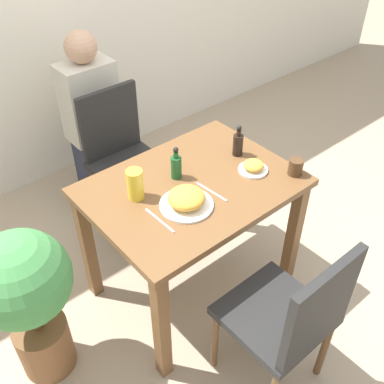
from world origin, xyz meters
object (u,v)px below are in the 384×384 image
Objects in this scene: sauce_bottle at (238,144)px; potted_plant_left at (26,294)px; chair_near at (291,317)px; juice_glass at (135,184)px; condiment_bottle at (176,166)px; chair_far at (122,153)px; drink_cup at (296,167)px; person_figure at (92,119)px; side_plate at (253,167)px; food_plate at (186,199)px.

sauce_bottle is 0.20× the size of potted_plant_left.
chair_near is 0.89m from juice_glass.
sauce_bottle reaches higher than juice_glass.
chair_far is at bearing 82.10° from condiment_bottle.
person_figure is at bearing 104.25° from drink_cup.
sauce_bottle is (0.41, 0.75, 0.31)m from chair_near.
juice_glass is (-0.56, 0.21, 0.05)m from side_plate.
juice_glass is at bearing 174.97° from sauce_bottle.
chair_near is at bearing -95.10° from chair_far.
chair_far is 1.06× the size of potted_plant_left.
chair_far is 5.15× the size of condiment_bottle.
potted_plant_left is at bearing -144.04° from chair_far.
chair_far is at bearing 110.01° from drink_cup.
chair_near reaches higher than food_plate.
food_plate is (-0.06, 0.61, 0.28)m from chair_near.
person_figure is at bearing 103.28° from sauce_bottle.
condiment_bottle reaches higher than chair_near.
side_plate is (0.36, 0.60, 0.27)m from chair_near.
chair_near is at bearing -76.11° from juice_glass.
chair_far reaches higher than side_plate.
person_figure reaches higher than drink_cup.
person_figure is (0.15, 1.85, 0.07)m from chair_near.
food_plate is 1.66× the size of side_plate.
food_plate reaches higher than drink_cup.
drink_cup is at bearing -15.03° from potted_plant_left.
chair_near is 0.75m from side_plate.
side_plate is (0.23, -0.87, 0.27)m from chair_far.
food_plate is 1.42× the size of sauce_bottle.
sauce_bottle reaches higher than drink_cup.
sauce_bottle reaches higher than side_plate.
drink_cup is at bearing -69.99° from chair_far.
chair_near is at bearing -94.58° from person_figure.
chair_far is 1.15m from potted_plant_left.
drink_cup reaches higher than side_plate.
potted_plant_left reaches higher than food_plate.
sauce_bottle reaches higher than chair_near.
juice_glass is at bearing 0.94° from potted_plant_left.
juice_glass reaches higher than chair_far.
condiment_bottle is (-0.09, -0.66, 0.31)m from chair_far.
person_figure reaches higher than chair_far.
chair_near is 3.64× the size of food_plate.
condiment_bottle is (-0.32, 0.21, 0.04)m from side_plate.
food_plate is 1.28m from person_figure.
food_plate is at bearing -99.59° from person_figure.
person_figure is (-0.26, 1.09, -0.24)m from sauce_bottle.
side_plate is 0.99× the size of juice_glass.
juice_glass is at bearing 179.77° from condiment_bottle.
chair_near is 5.15× the size of condiment_bottle.
food_plate is at bearing -162.60° from sauce_bottle.
chair_far is 10.68× the size of drink_cup.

